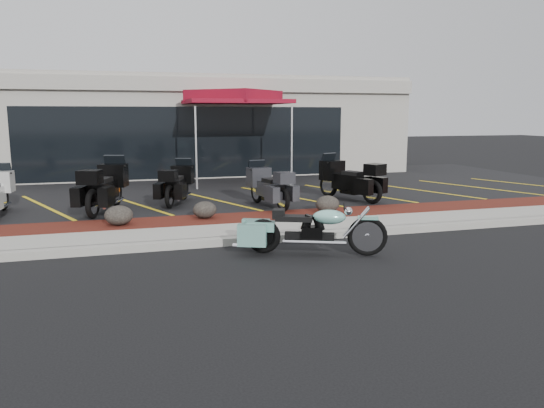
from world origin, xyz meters
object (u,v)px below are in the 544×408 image
object	(u,v)px
popup_canopy	(234,99)
traffic_cone	(176,185)
hero_cruiser	(368,231)
touring_white	(2,187)

from	to	relation	value
popup_canopy	traffic_cone	bearing A→B (deg)	-123.08
hero_cruiser	touring_white	size ratio (longest dim) A/B	1.30
hero_cruiser	popup_canopy	world-z (taller)	popup_canopy
hero_cruiser	popup_canopy	size ratio (longest dim) A/B	0.62
hero_cruiser	touring_white	distance (m)	9.27
touring_white	traffic_cone	bearing A→B (deg)	-57.83
traffic_cone	popup_canopy	distance (m)	4.02
traffic_cone	touring_white	bearing A→B (deg)	-154.12
hero_cruiser	traffic_cone	xyz separation A→B (m)	(-2.52, 8.20, -0.12)
touring_white	popup_canopy	world-z (taller)	popup_canopy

